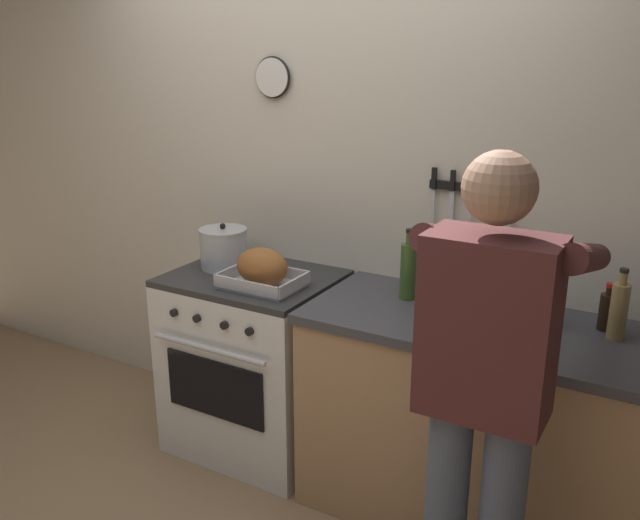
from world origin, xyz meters
name	(u,v)px	position (x,y,z in m)	size (l,w,h in m)	color
wall_back	(331,183)	(0.00, 1.35, 1.30)	(6.00, 0.13, 2.60)	beige
counter_block	(556,443)	(1.21, 0.99, 0.46)	(2.03, 0.65, 0.90)	tan
stove	(255,362)	(-0.22, 0.99, 0.45)	(0.76, 0.67, 0.90)	white
person_cook	(486,382)	(1.07, 0.41, 0.95)	(0.51, 0.63, 1.66)	#4C566B
roasting_pan	(262,270)	(-0.09, 0.88, 0.98)	(0.35, 0.26, 0.18)	#B7B7BC
stock_pot	(224,248)	(-0.41, 1.02, 1.00)	(0.23, 0.23, 0.22)	#B7B7BC
cutting_board	(497,335)	(0.98, 0.86, 0.91)	(0.36, 0.24, 0.02)	tan
bottle_wine_red	(472,283)	(0.81, 1.05, 1.03)	(0.07, 0.07, 0.30)	#47141E
bottle_vinegar	(619,310)	(1.36, 1.07, 1.01)	(0.06, 0.06, 0.27)	#997F4C
bottle_dish_soap	(549,302)	(1.11, 1.07, 1.00)	(0.07, 0.07, 0.23)	#338CCC
bottle_olive_oil	(408,270)	(0.53, 1.08, 1.03)	(0.07, 0.07, 0.31)	#385623
bottle_cooking_oil	(418,271)	(0.54, 1.16, 1.00)	(0.08, 0.08, 0.24)	gold
bottle_soy_sauce	(607,311)	(1.31, 1.14, 0.98)	(0.06, 0.06, 0.19)	black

